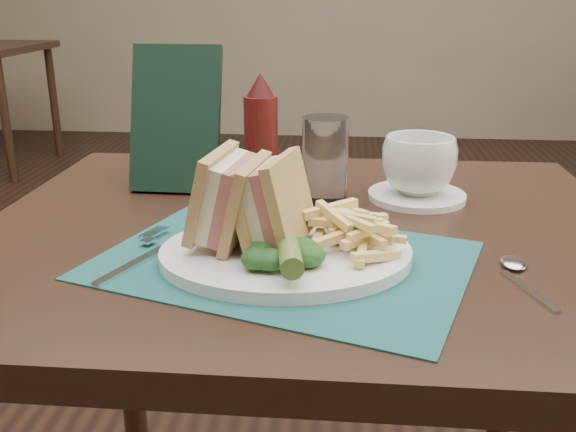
{
  "coord_description": "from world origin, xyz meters",
  "views": [
    {
      "loc": [
        0.05,
        -1.33,
        1.06
      ],
      "look_at": [
        -0.02,
        -0.6,
        0.8
      ],
      "focal_mm": 40.0,
      "sensor_mm": 36.0,
      "label": 1
    }
  ],
  "objects_px": {
    "plate": "(286,254)",
    "sandwich_half_a": "(211,196)",
    "placemat": "(284,260)",
    "saucer": "(417,196)",
    "check_presenter": "(176,119)",
    "sandwich_half_b": "(256,200)",
    "coffee_cup": "(419,165)",
    "ketchup_bottle": "(261,132)",
    "drinking_glass": "(325,160)"
  },
  "relations": [
    {
      "from": "plate",
      "to": "sandwich_half_a",
      "type": "xyz_separation_m",
      "value": [
        -0.09,
        0.02,
        0.06
      ]
    },
    {
      "from": "placemat",
      "to": "saucer",
      "type": "xyz_separation_m",
      "value": [
        0.18,
        0.26,
        0.0
      ]
    },
    {
      "from": "plate",
      "to": "check_presenter",
      "type": "relative_size",
      "value": 1.29
    },
    {
      "from": "placemat",
      "to": "plate",
      "type": "height_order",
      "value": "plate"
    },
    {
      "from": "sandwich_half_b",
      "to": "plate",
      "type": "bearing_deg",
      "value": -5.2
    },
    {
      "from": "saucer",
      "to": "plate",
      "type": "bearing_deg",
      "value": -124.81
    },
    {
      "from": "sandwich_half_b",
      "to": "coffee_cup",
      "type": "bearing_deg",
      "value": 61.7
    },
    {
      "from": "coffee_cup",
      "to": "ketchup_bottle",
      "type": "height_order",
      "value": "ketchup_bottle"
    },
    {
      "from": "placemat",
      "to": "coffee_cup",
      "type": "height_order",
      "value": "coffee_cup"
    },
    {
      "from": "drinking_glass",
      "to": "check_presenter",
      "type": "distance_m",
      "value": 0.25
    },
    {
      "from": "sandwich_half_b",
      "to": "coffee_cup",
      "type": "height_order",
      "value": "sandwich_half_b"
    },
    {
      "from": "sandwich_half_b",
      "to": "coffee_cup",
      "type": "distance_m",
      "value": 0.33
    },
    {
      "from": "ketchup_bottle",
      "to": "coffee_cup",
      "type": "bearing_deg",
      "value": -8.12
    },
    {
      "from": "drinking_glass",
      "to": "placemat",
      "type": "bearing_deg",
      "value": -99.74
    },
    {
      "from": "check_presenter",
      "to": "saucer",
      "type": "bearing_deg",
      "value": -2.44
    },
    {
      "from": "placemat",
      "to": "sandwich_half_b",
      "type": "xyz_separation_m",
      "value": [
        -0.03,
        0.01,
        0.07
      ]
    },
    {
      "from": "placemat",
      "to": "plate",
      "type": "relative_size",
      "value": 1.42
    },
    {
      "from": "placemat",
      "to": "sandwich_half_a",
      "type": "distance_m",
      "value": 0.12
    },
    {
      "from": "saucer",
      "to": "drinking_glass",
      "type": "height_order",
      "value": "drinking_glass"
    },
    {
      "from": "sandwich_half_a",
      "to": "ketchup_bottle",
      "type": "xyz_separation_m",
      "value": [
        0.02,
        0.28,
        0.02
      ]
    },
    {
      "from": "sandwich_half_b",
      "to": "check_presenter",
      "type": "xyz_separation_m",
      "value": [
        -0.17,
        0.28,
        0.04
      ]
    },
    {
      "from": "sandwich_half_b",
      "to": "sandwich_half_a",
      "type": "bearing_deg",
      "value": -172.47
    },
    {
      "from": "sandwich_half_b",
      "to": "coffee_cup",
      "type": "xyz_separation_m",
      "value": [
        0.22,
        0.25,
        -0.02
      ]
    },
    {
      "from": "plate",
      "to": "coffee_cup",
      "type": "bearing_deg",
      "value": 48.12
    },
    {
      "from": "saucer",
      "to": "sandwich_half_a",
      "type": "bearing_deg",
      "value": -138.17
    },
    {
      "from": "saucer",
      "to": "check_presenter",
      "type": "height_order",
      "value": "check_presenter"
    },
    {
      "from": "ketchup_bottle",
      "to": "saucer",
      "type": "bearing_deg",
      "value": -8.12
    },
    {
      "from": "sandwich_half_a",
      "to": "placemat",
      "type": "bearing_deg",
      "value": -2.35
    },
    {
      "from": "sandwich_half_a",
      "to": "check_presenter",
      "type": "bearing_deg",
      "value": 120.17
    },
    {
      "from": "saucer",
      "to": "coffee_cup",
      "type": "relative_size",
      "value": 1.33
    },
    {
      "from": "plate",
      "to": "saucer",
      "type": "distance_m",
      "value": 0.32
    },
    {
      "from": "plate",
      "to": "drinking_glass",
      "type": "height_order",
      "value": "drinking_glass"
    },
    {
      "from": "sandwich_half_a",
      "to": "sandwich_half_b",
      "type": "height_order",
      "value": "sandwich_half_a"
    },
    {
      "from": "plate",
      "to": "sandwich_half_a",
      "type": "distance_m",
      "value": 0.11
    },
    {
      "from": "sandwich_half_a",
      "to": "ketchup_bottle",
      "type": "relative_size",
      "value": 0.62
    },
    {
      "from": "saucer",
      "to": "sandwich_half_b",
      "type": "bearing_deg",
      "value": -131.15
    },
    {
      "from": "plate",
      "to": "check_presenter",
      "type": "distance_m",
      "value": 0.37
    },
    {
      "from": "saucer",
      "to": "ketchup_bottle",
      "type": "xyz_separation_m",
      "value": [
        -0.25,
        0.04,
        0.09
      ]
    },
    {
      "from": "check_presenter",
      "to": "drinking_glass",
      "type": "bearing_deg",
      "value": -10.52
    },
    {
      "from": "ketchup_bottle",
      "to": "check_presenter",
      "type": "relative_size",
      "value": 0.8
    },
    {
      "from": "coffee_cup",
      "to": "ketchup_bottle",
      "type": "relative_size",
      "value": 0.61
    },
    {
      "from": "drinking_glass",
      "to": "check_presenter",
      "type": "relative_size",
      "value": 0.56
    },
    {
      "from": "placemat",
      "to": "coffee_cup",
      "type": "relative_size",
      "value": 3.77
    },
    {
      "from": "saucer",
      "to": "drinking_glass",
      "type": "distance_m",
      "value": 0.16
    },
    {
      "from": "plate",
      "to": "sandwich_half_b",
      "type": "bearing_deg",
      "value": 154.88
    },
    {
      "from": "saucer",
      "to": "check_presenter",
      "type": "xyz_separation_m",
      "value": [
        -0.38,
        0.03,
        0.11
      ]
    },
    {
      "from": "sandwich_half_a",
      "to": "saucer",
      "type": "relative_size",
      "value": 0.76
    },
    {
      "from": "placemat",
      "to": "sandwich_half_b",
      "type": "bearing_deg",
      "value": 162.07
    },
    {
      "from": "check_presenter",
      "to": "ketchup_bottle",
      "type": "bearing_deg",
      "value": 4.75
    },
    {
      "from": "placemat",
      "to": "coffee_cup",
      "type": "xyz_separation_m",
      "value": [
        0.18,
        0.26,
        0.05
      ]
    }
  ]
}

